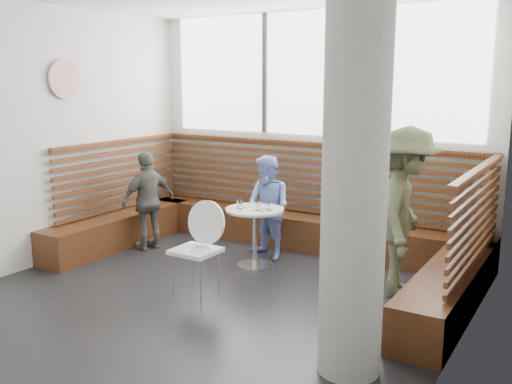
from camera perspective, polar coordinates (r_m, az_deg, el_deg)
The scene contains 15 objects.
room at distance 5.77m, azimuth -5.17°, elevation 4.22°, with size 5.00×5.00×3.20m.
booth at distance 7.47m, azimuth 3.10°, elevation -3.48°, with size 5.00×2.50×1.44m.
concrete_column at distance 4.35m, azimuth 9.87°, elevation 1.78°, with size 0.50×0.50×3.20m, color gray.
wall_art at distance 7.71m, azimuth -18.56°, elevation 10.65°, with size 0.50×0.50×0.03m, color white.
cafe_table at distance 7.05m, azimuth -0.14°, elevation -3.33°, with size 0.72×0.72×0.74m.
cafe_chair at distance 6.20m, azimuth -5.64°, elevation -4.81°, with size 0.48×0.47×1.01m.
adult_man at distance 6.23m, azimuth 14.71°, elevation -2.02°, with size 1.18×0.68×1.83m, color #4E5639.
child_back at distance 7.36m, azimuth 1.18°, elevation -1.57°, with size 0.65×0.51×1.34m, color #839AE3.
child_left at distance 7.90m, azimuth -10.71°, elevation -0.85°, with size 0.79×0.33×1.35m, color #595851.
plate_near at distance 7.14m, azimuth -0.96°, elevation -1.35°, with size 0.18×0.18×0.01m, color white.
plate_far at distance 7.06m, azimuth 1.21°, elevation -1.49°, with size 0.22×0.22×0.02m, color white.
glass_left at distance 6.99m, azimuth -1.66°, elevation -1.22°, with size 0.07×0.07×0.11m, color white.
glass_mid at distance 6.89m, azimuth 0.22°, elevation -1.40°, with size 0.07×0.07×0.11m, color white.
glass_right at distance 6.89m, azimuth 1.36°, elevation -1.44°, with size 0.07×0.07×0.10m, color white.
menu_card at distance 6.79m, azimuth -0.58°, elevation -2.06°, with size 0.19×0.13×0.00m, color #A5C64C.
Camera 1 is at (3.42, -4.59, 2.30)m, focal length 40.00 mm.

